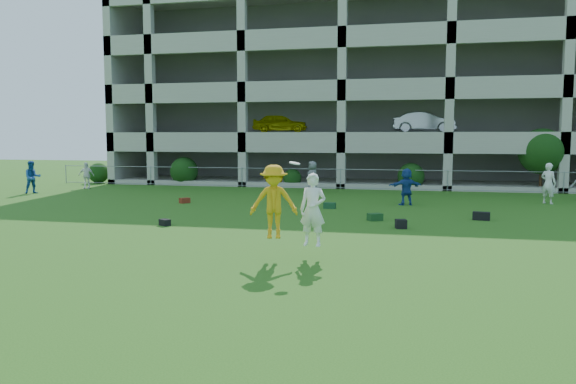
% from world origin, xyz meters
% --- Properties ---
extents(ground, '(100.00, 100.00, 0.00)m').
position_xyz_m(ground, '(0.00, 0.00, 0.00)').
color(ground, '#235114').
rests_on(ground, ground).
extents(bystander_a, '(1.07, 1.08, 1.76)m').
position_xyz_m(bystander_a, '(-15.75, 12.76, 0.88)').
color(bystander_a, '#214F9A').
rests_on(bystander_a, ground).
extents(bystander_b, '(0.97, 0.57, 1.54)m').
position_xyz_m(bystander_b, '(-14.61, 16.01, 0.77)').
color(bystander_b, white).
rests_on(bystander_b, ground).
extents(bystander_c, '(0.84, 0.99, 1.73)m').
position_xyz_m(bystander_c, '(-1.20, 16.45, 0.86)').
color(bystander_c, slate).
rests_on(bystander_c, ground).
extents(bystander_d, '(1.59, 1.07, 1.65)m').
position_xyz_m(bystander_d, '(3.85, 12.10, 0.82)').
color(bystander_d, '#204392').
rests_on(bystander_d, ground).
extents(bystander_e, '(0.81, 0.77, 1.87)m').
position_xyz_m(bystander_e, '(10.15, 14.00, 0.94)').
color(bystander_e, white).
rests_on(bystander_e, ground).
extents(bag_black_b, '(0.47, 0.43, 0.22)m').
position_xyz_m(bag_black_b, '(-4.19, 4.34, 0.11)').
color(bag_black_b, black).
rests_on(bag_black_b, ground).
extents(bag_green_c, '(0.61, 0.57, 0.26)m').
position_xyz_m(bag_green_c, '(2.81, 7.12, 0.13)').
color(bag_green_c, '#153A1A').
rests_on(bag_green_c, ground).
extents(crate_d, '(0.42, 0.42, 0.30)m').
position_xyz_m(crate_d, '(3.78, 5.53, 0.15)').
color(crate_d, black).
rests_on(crate_d, ground).
extents(bag_black_e, '(0.65, 0.41, 0.30)m').
position_xyz_m(bag_black_e, '(6.62, 8.09, 0.15)').
color(bag_black_e, black).
rests_on(bag_black_e, ground).
extents(bag_red_f, '(0.49, 0.53, 0.24)m').
position_xyz_m(bag_red_f, '(-6.12, 10.56, 0.12)').
color(bag_red_f, '#5C170F').
rests_on(bag_red_f, ground).
extents(bag_green_g, '(0.51, 0.32, 0.25)m').
position_xyz_m(bag_green_g, '(0.69, 10.13, 0.12)').
color(bag_green_g, '#13341A').
rests_on(bag_green_g, ground).
extents(frisbee_contest, '(1.95, 1.01, 2.14)m').
position_xyz_m(frisbee_contest, '(1.02, 0.15, 1.40)').
color(frisbee_contest, orange).
rests_on(frisbee_contest, ground).
extents(parking_garage, '(30.00, 14.00, 12.00)m').
position_xyz_m(parking_garage, '(-0.00, 27.70, 6.01)').
color(parking_garage, '#9E998C').
rests_on(parking_garage, ground).
extents(fence, '(36.06, 0.06, 1.20)m').
position_xyz_m(fence, '(0.00, 19.00, 0.61)').
color(fence, gray).
rests_on(fence, ground).
extents(shrub_row, '(34.38, 2.52, 3.50)m').
position_xyz_m(shrub_row, '(4.59, 19.70, 1.51)').
color(shrub_row, '#163D11').
rests_on(shrub_row, ground).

